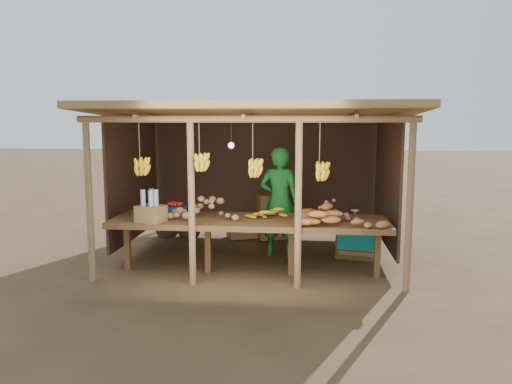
# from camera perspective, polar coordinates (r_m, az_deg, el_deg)

# --- Properties ---
(ground) EXTENTS (60.00, 60.00, 0.00)m
(ground) POSITION_cam_1_polar(r_m,az_deg,el_deg) (8.18, -0.00, -7.30)
(ground) COLOR brown
(ground) RESTS_ON ground
(stall_structure) EXTENTS (4.70, 3.50, 2.43)m
(stall_structure) POSITION_cam_1_polar(r_m,az_deg,el_deg) (7.82, -0.32, 6.17)
(stall_structure) COLOR #97754E
(stall_structure) RESTS_ON ground
(counter) EXTENTS (3.90, 1.05, 0.80)m
(counter) POSITION_cam_1_polar(r_m,az_deg,el_deg) (7.09, -0.78, -3.57)
(counter) COLOR brown
(counter) RESTS_ON ground
(potato_heap) EXTENTS (1.13, 0.91, 0.37)m
(potato_heap) POSITION_cam_1_polar(r_m,az_deg,el_deg) (7.18, -5.78, -1.48)
(potato_heap) COLOR #AB8058
(potato_heap) RESTS_ON counter
(sweet_potato_heap) EXTENTS (1.26, 0.91, 0.36)m
(sweet_potato_heap) POSITION_cam_1_polar(r_m,az_deg,el_deg) (6.83, 9.57, -2.05)
(sweet_potato_heap) COLOR #BF7431
(sweet_potato_heap) RESTS_ON counter
(onion_heap) EXTENTS (0.77, 0.51, 0.35)m
(onion_heap) POSITION_cam_1_polar(r_m,az_deg,el_deg) (6.99, 8.49, -1.85)
(onion_heap) COLOR #B5586A
(onion_heap) RESTS_ON counter
(banana_pile) EXTENTS (0.57, 0.41, 0.34)m
(banana_pile) POSITION_cam_1_polar(r_m,az_deg,el_deg) (7.14, 1.39, -1.58)
(banana_pile) COLOR yellow
(banana_pile) RESTS_ON counter
(tomato_basin) EXTENTS (0.34, 0.34, 0.18)m
(tomato_basin) POSITION_cam_1_polar(r_m,az_deg,el_deg) (7.55, -9.16, -1.91)
(tomato_basin) COLOR navy
(tomato_basin) RESTS_ON counter
(bottle_box) EXTENTS (0.43, 0.38, 0.45)m
(bottle_box) POSITION_cam_1_polar(r_m,az_deg,el_deg) (6.99, -11.93, -1.96)
(bottle_box) COLOR olive
(bottle_box) RESTS_ON counter
(vendor) EXTENTS (0.70, 0.51, 1.78)m
(vendor) POSITION_cam_1_polar(r_m,az_deg,el_deg) (8.02, 2.69, -1.12)
(vendor) COLOR #1B7C28
(vendor) RESTS_ON ground
(tarp_crate) EXTENTS (0.78, 0.71, 0.79)m
(tarp_crate) POSITION_cam_1_polar(r_m,az_deg,el_deg) (8.24, 11.44, -5.02)
(tarp_crate) COLOR brown
(tarp_crate) RESTS_ON ground
(carton_stack) EXTENTS (1.19, 0.56, 0.82)m
(carton_stack) POSITION_cam_1_polar(r_m,az_deg,el_deg) (9.26, 0.69, -3.17)
(carton_stack) COLOR olive
(carton_stack) RESTS_ON ground
(burlap_sacks) EXTENTS (0.90, 0.47, 0.63)m
(burlap_sacks) POSITION_cam_1_polar(r_m,az_deg,el_deg) (9.55, -8.90, -3.45)
(burlap_sacks) COLOR #4A3022
(burlap_sacks) RESTS_ON ground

